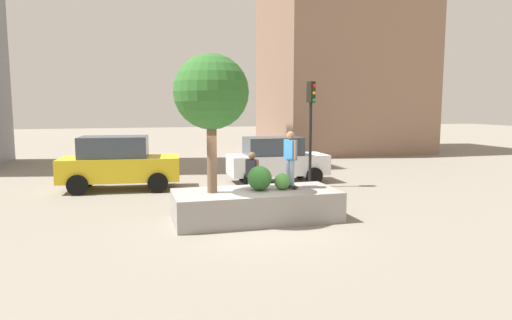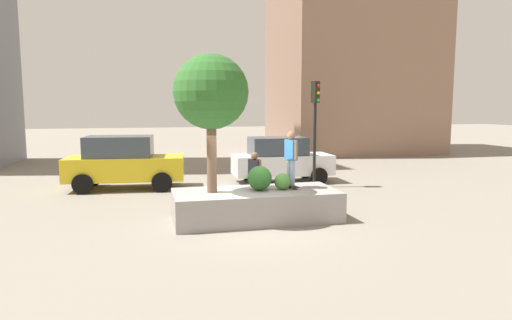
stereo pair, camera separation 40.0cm
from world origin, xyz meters
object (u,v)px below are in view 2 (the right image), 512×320
Objects in this scene: skateboarder at (291,154)px; bystander_watching at (255,172)px; plaza_tree at (211,93)px; planter_ledge at (256,205)px; police_car at (281,159)px; skateboard at (291,186)px; traffic_light_corner at (315,115)px; taxi_cab at (124,162)px.

bystander_watching is at bearing 101.62° from skateboarder.
planter_ledge is at bearing -2.56° from plaza_tree.
skateboard is at bearing -104.01° from police_car.
skateboard is 5.40m from traffic_light_corner.
traffic_light_corner is at bearing 31.90° from bystander_watching.
plaza_tree reaches higher than skateboarder.
plaza_tree is 4.25m from bystander_watching.
police_car is (2.59, 6.06, 0.57)m from planter_ledge.
skateboard is at bearing -78.38° from bystander_watching.
planter_ledge is 2.93× the size of skateboarder.
skateboard is 2.57m from bystander_watching.
taxi_cab is (-5.12, 5.87, -0.80)m from skateboarder.
taxi_cab reaches higher than bystander_watching.
planter_ledge is 1.11× the size of police_car.
taxi_cab is (-3.99, 6.10, 0.65)m from planter_ledge.
traffic_light_corner is (1.00, -1.47, 1.94)m from police_car.
planter_ledge is 7.31m from taxi_cab.
police_car is 1.00× the size of traffic_light_corner.
skateboarder is at bearing -78.38° from bystander_watching.
taxi_cab reaches higher than skateboard.
skateboard is 0.19× the size of traffic_light_corner.
bystander_watching is (4.61, -3.35, -0.09)m from taxi_cab.
planter_ledge is 2.79× the size of bystander_watching.
skateboarder is at bearing -48.88° from taxi_cab.
traffic_light_corner is 4.01m from bystander_watching.
bystander_watching is at bearing -120.78° from police_car.
skateboard is at bearing 3.99° from plaza_tree.
skateboarder reaches higher than police_car.
plaza_tree is at bearing -125.19° from bystander_watching.
taxi_cab is 2.77× the size of bystander_watching.
traffic_light_corner is (2.45, 4.37, 2.03)m from skateboard.
traffic_light_corner is at bearing 60.71° from skateboard.
skateboarder is 5.12m from traffic_light_corner.
skateboarder is 0.38× the size of traffic_light_corner.
police_car is (6.58, -0.03, -0.08)m from taxi_cab.
planter_ledge is at bearing -102.67° from bystander_watching.
skateboarder is at bearing 11.24° from planter_ledge.
police_car is 2.51× the size of bystander_watching.
skateboard is 0.96m from skateboarder.
taxi_cab is 6.58m from police_car.
skateboarder is (2.41, 0.17, -1.80)m from plaza_tree.
plaza_tree is 0.91× the size of police_car.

